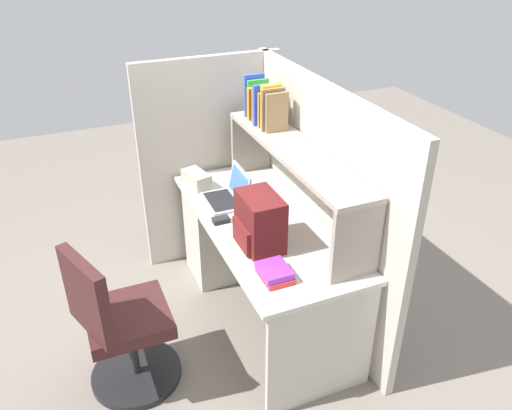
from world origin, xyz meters
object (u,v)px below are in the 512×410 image
Objects in this scene: paper_cup at (248,210)px; backpack at (259,222)px; laptop at (229,195)px; tissue_box at (196,179)px; computer_mouse at (221,220)px; office_chair at (120,330)px.

backpack is at bearing -10.97° from paper_cup.
tissue_box is at bearing -157.01° from laptop.
laptop is at bearing 148.92° from computer_mouse.
tissue_box is (-0.30, -0.13, -0.00)m from laptop.
laptop is 1.08m from office_chair.
office_chair is at bearing -56.71° from laptop.
office_chair reaches higher than computer_mouse.
tissue_box reaches higher than computer_mouse.
backpack is (0.54, -0.02, 0.10)m from laptop.
backpack reaches higher than computer_mouse.
office_chair is at bearing -53.70° from tissue_box.
paper_cup is (-0.31, 0.06, -0.10)m from backpack.
backpack is 0.33m from paper_cup.
laptop is 0.34× the size of office_chair.
computer_mouse is 0.47× the size of tissue_box.
computer_mouse is at bearing -14.49° from tissue_box.
backpack is at bearing -109.34° from office_chair.
office_chair reaches higher than tissue_box.
laptop is 3.16× the size of paper_cup.
paper_cup is at bearing 86.13° from computer_mouse.
computer_mouse is 0.86m from office_chair.
computer_mouse is 0.53m from tissue_box.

